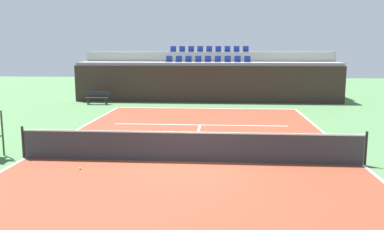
{
  "coord_description": "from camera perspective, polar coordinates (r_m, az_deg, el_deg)",
  "views": [
    {
      "loc": [
        1.04,
        -12.57,
        3.56
      ],
      "look_at": [
        -0.06,
        2.0,
        1.2
      ],
      "focal_mm": 37.88,
      "sensor_mm": 36.0,
      "label": 1
    }
  ],
  "objects": [
    {
      "name": "baseline_far",
      "position": [
        24.8,
        1.86,
        0.94
      ],
      "size": [
        11.0,
        0.1,
        0.0
      ],
      "primitive_type": "cube",
      "color": "white",
      "rests_on": "court_surface"
    },
    {
      "name": "stands_tier_lower",
      "position": [
        28.89,
        2.24,
        4.78
      ],
      "size": [
        18.29,
        2.4,
        2.7
      ],
      "primitive_type": "cube",
      "color": "#9E9E99",
      "rests_on": "ground_plane"
    },
    {
      "name": "ground_plane",
      "position": [
        13.11,
        -0.42,
        -6.59
      ],
      "size": [
        80.0,
        80.0,
        0.0
      ],
      "primitive_type": "plane",
      "color": "#477042"
    },
    {
      "name": "seating_row_upper",
      "position": [
        31.3,
        2.43,
        9.1
      ],
      "size": [
        5.99,
        0.44,
        0.44
      ],
      "color": "navy",
      "rests_on": "stands_tier_upper"
    },
    {
      "name": "sideline_right",
      "position": [
        13.78,
        22.95,
        -6.49
      ],
      "size": [
        0.1,
        24.0,
        0.0
      ],
      "primitive_type": "cube",
      "color": "white",
      "rests_on": "court_surface"
    },
    {
      "name": "tennis_net",
      "position": [
        12.98,
        -0.42,
        -4.43
      ],
      "size": [
        11.08,
        0.08,
        1.07
      ],
      "color": "black",
      "rests_on": "court_surface"
    },
    {
      "name": "court_surface",
      "position": [
        13.1,
        -0.42,
        -6.57
      ],
      "size": [
        11.0,
        24.0,
        0.01
      ],
      "primitive_type": "cube",
      "color": "brown",
      "rests_on": "ground_plane"
    },
    {
      "name": "tennis_ball_0",
      "position": [
        12.68,
        -15.48,
        -7.28
      ],
      "size": [
        0.07,
        0.07,
        0.07
      ],
      "primitive_type": "sphere",
      "color": "#CCE033",
      "rests_on": "court_surface"
    },
    {
      "name": "service_line_far",
      "position": [
        19.33,
        1.15,
        -1.4
      ],
      "size": [
        8.26,
        0.1,
        0.0
      ],
      "primitive_type": "cube",
      "color": "white",
      "rests_on": "court_surface"
    },
    {
      "name": "centre_service_line",
      "position": [
        16.2,
        0.52,
        -3.48
      ],
      "size": [
        0.1,
        6.4,
        0.0
      ],
      "primitive_type": "cube",
      "color": "white",
      "rests_on": "court_surface"
    },
    {
      "name": "player_bench",
      "position": [
        27.36,
        -13.16,
        2.53
      ],
      "size": [
        1.5,
        0.4,
        0.85
      ],
      "color": "#232328",
      "rests_on": "ground_plane"
    },
    {
      "name": "seating_row_lower",
      "position": [
        28.91,
        2.27,
        7.7
      ],
      "size": [
        5.99,
        0.44,
        0.44
      ],
      "color": "navy",
      "rests_on": "stands_tier_lower"
    },
    {
      "name": "back_wall",
      "position": [
        27.55,
        2.13,
        4.35
      ],
      "size": [
        18.29,
        0.3,
        2.49
      ],
      "primitive_type": "cube",
      "color": "#33231E",
      "rests_on": "ground_plane"
    },
    {
      "name": "stands_tier_upper",
      "position": [
        31.26,
        2.41,
        5.75
      ],
      "size": [
        18.29,
        2.4,
        3.4
      ],
      "primitive_type": "cube",
      "color": "#9E9E99",
      "rests_on": "ground_plane"
    },
    {
      "name": "sideline_left",
      "position": [
        14.59,
        -22.39,
        -5.61
      ],
      "size": [
        0.1,
        24.0,
        0.0
      ],
      "primitive_type": "cube",
      "color": "white",
      "rests_on": "court_surface"
    }
  ]
}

